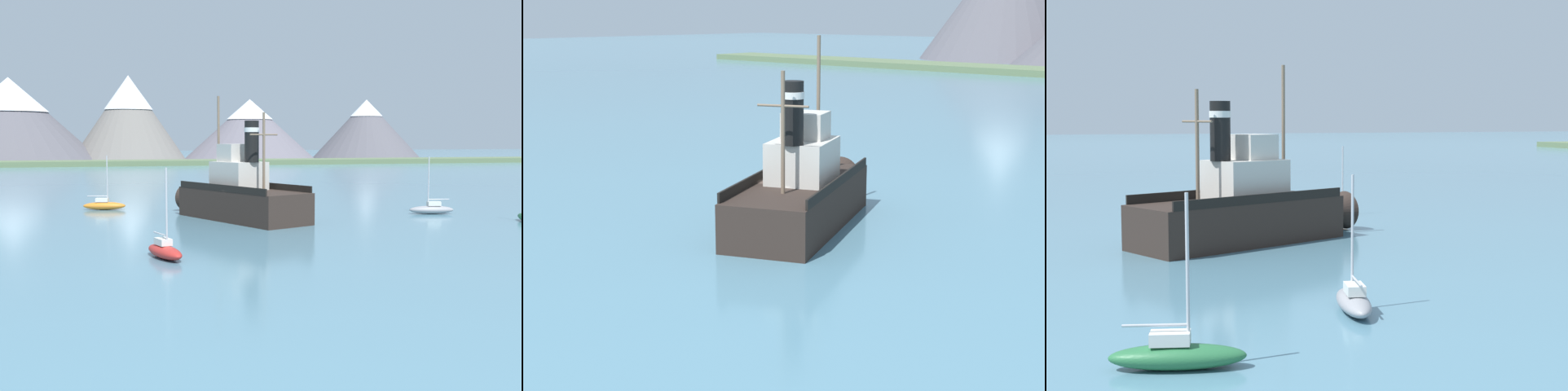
{
  "view_description": "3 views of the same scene",
  "coord_description": "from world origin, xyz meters",
  "views": [
    {
      "loc": [
        -10.3,
        -49.97,
        6.43
      ],
      "look_at": [
        2.51,
        1.75,
        1.77
      ],
      "focal_mm": 45.0,
      "sensor_mm": 36.0,
      "label": 1
    },
    {
      "loc": [
        28.03,
        -30.08,
        11.08
      ],
      "look_at": [
        0.57,
        -0.85,
        1.89
      ],
      "focal_mm": 55.0,
      "sensor_mm": 36.0,
      "label": 2
    },
    {
      "loc": [
        43.14,
        -10.19,
        6.91
      ],
      "look_at": [
        3.55,
        3.27,
        2.83
      ],
      "focal_mm": 55.0,
      "sensor_mm": 36.0,
      "label": 3
    }
  ],
  "objects": [
    {
      "name": "ground_plane",
      "position": [
        0.0,
        0.0,
        0.0
      ],
      "size": [
        600.0,
        600.0,
        0.0
      ],
      "primitive_type": "plane",
      "color": "teal"
    },
    {
      "name": "sailboat_orange",
      "position": [
        -9.94,
        10.48,
        0.43
      ],
      "size": [
        3.94,
        1.82,
        4.9
      ],
      "color": "orange",
      "rests_on": "ground"
    },
    {
      "name": "old_tugboat",
      "position": [
        0.4,
        0.82,
        1.83
      ],
      "size": [
        9.0,
        14.51,
        9.9
      ],
      "color": "#2D231E",
      "rests_on": "ground"
    }
  ]
}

